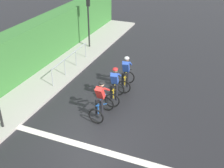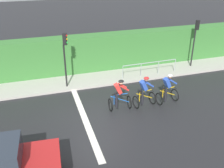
{
  "view_description": "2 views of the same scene",
  "coord_description": "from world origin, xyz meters",
  "px_view_note": "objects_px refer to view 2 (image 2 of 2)",
  "views": [
    {
      "loc": [
        4.1,
        -7.69,
        7.08
      ],
      "look_at": [
        0.11,
        1.99,
        1.26
      ],
      "focal_mm": 46.24,
      "sensor_mm": 36.0,
      "label": 1
    },
    {
      "loc": [
        10.83,
        -2.53,
        7.11
      ],
      "look_at": [
        -0.54,
        1.04,
        1.27
      ],
      "focal_mm": 41.78,
      "sensor_mm": 36.0,
      "label": 2
    }
  ],
  "objects_px": {
    "cyclist_lead": "(167,90)",
    "cyclist_second": "(144,93)",
    "pedestrian_railing_kerbside": "(150,66)",
    "traffic_light_far_junction": "(195,37)",
    "cyclist_mid": "(119,96)",
    "traffic_light_near_crossing": "(65,53)"
  },
  "relations": [
    {
      "from": "traffic_light_near_crossing",
      "to": "pedestrian_railing_kerbside",
      "type": "relative_size",
      "value": 0.88
    },
    {
      "from": "cyclist_mid",
      "to": "traffic_light_near_crossing",
      "type": "height_order",
      "value": "traffic_light_near_crossing"
    },
    {
      "from": "cyclist_lead",
      "to": "cyclist_second",
      "type": "relative_size",
      "value": 1.0
    },
    {
      "from": "traffic_light_near_crossing",
      "to": "traffic_light_far_junction",
      "type": "height_order",
      "value": "same"
    },
    {
      "from": "traffic_light_far_junction",
      "to": "pedestrian_railing_kerbside",
      "type": "height_order",
      "value": "traffic_light_far_junction"
    },
    {
      "from": "pedestrian_railing_kerbside",
      "to": "traffic_light_near_crossing",
      "type": "bearing_deg",
      "value": -89.86
    },
    {
      "from": "pedestrian_railing_kerbside",
      "to": "traffic_light_far_junction",
      "type": "bearing_deg",
      "value": 100.04
    },
    {
      "from": "traffic_light_near_crossing",
      "to": "pedestrian_railing_kerbside",
      "type": "bearing_deg",
      "value": 90.14
    },
    {
      "from": "traffic_light_far_junction",
      "to": "traffic_light_near_crossing",
      "type": "bearing_deg",
      "value": -85.87
    },
    {
      "from": "traffic_light_near_crossing",
      "to": "pedestrian_railing_kerbside",
      "type": "xyz_separation_m",
      "value": [
        -0.01,
        5.35,
        -1.43
      ]
    },
    {
      "from": "cyclist_lead",
      "to": "pedestrian_railing_kerbside",
      "type": "xyz_separation_m",
      "value": [
        -3.36,
        0.56,
        -0.0
      ]
    },
    {
      "from": "cyclist_mid",
      "to": "traffic_light_near_crossing",
      "type": "relative_size",
      "value": 0.5
    },
    {
      "from": "cyclist_lead",
      "to": "cyclist_second",
      "type": "distance_m",
      "value": 1.31
    },
    {
      "from": "cyclist_second",
      "to": "traffic_light_far_junction",
      "type": "xyz_separation_m",
      "value": [
        -3.94,
        5.42,
        1.43
      ]
    },
    {
      "from": "cyclist_mid",
      "to": "cyclist_second",
      "type": "bearing_deg",
      "value": 87.29
    },
    {
      "from": "cyclist_mid",
      "to": "traffic_light_near_crossing",
      "type": "distance_m",
      "value": 4.13
    },
    {
      "from": "cyclist_mid",
      "to": "traffic_light_far_junction",
      "type": "distance_m",
      "value": 7.92
    },
    {
      "from": "pedestrian_railing_kerbside",
      "to": "cyclist_second",
      "type": "bearing_deg",
      "value": -29.43
    },
    {
      "from": "traffic_light_far_junction",
      "to": "pedestrian_railing_kerbside",
      "type": "relative_size",
      "value": 0.88
    },
    {
      "from": "traffic_light_near_crossing",
      "to": "cyclist_mid",
      "type": "bearing_deg",
      "value": 33.56
    },
    {
      "from": "cyclist_mid",
      "to": "pedestrian_railing_kerbside",
      "type": "bearing_deg",
      "value": 135.35
    },
    {
      "from": "cyclist_lead",
      "to": "cyclist_mid",
      "type": "distance_m",
      "value": 2.65
    }
  ]
}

